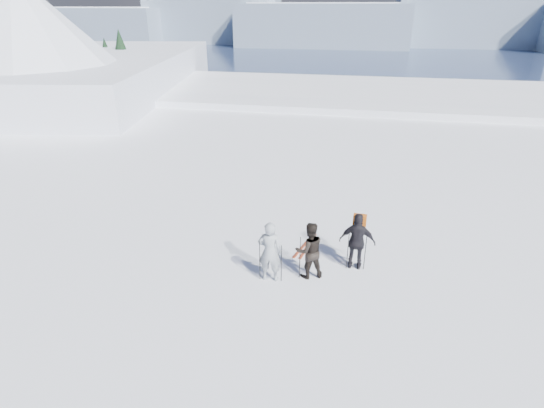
{
  "coord_description": "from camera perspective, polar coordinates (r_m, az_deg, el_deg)",
  "views": [
    {
      "loc": [
        0.62,
        -8.33,
        7.2
      ],
      "look_at": [
        -1.7,
        3.0,
        1.75
      ],
      "focal_mm": 28.0,
      "sensor_mm": 36.0,
      "label": 1
    }
  ],
  "objects": [
    {
      "name": "far_mountain_range",
      "position": [
        464.24,
        16.43,
        22.55
      ],
      "size": [
        770.0,
        110.0,
        53.0
      ],
      "color": "slate",
      "rests_on": "ground"
    },
    {
      "name": "near_ridge",
      "position": [
        47.7,
        -24.02,
        10.15
      ],
      "size": [
        31.37,
        35.68,
        25.62
      ],
      "color": "white",
      "rests_on": "ground"
    },
    {
      "name": "ski_poles",
      "position": [
        12.33,
        5.33,
        -7.19
      ],
      "size": [
        2.96,
        1.14,
        1.34
      ],
      "color": "black",
      "rests_on": "ground"
    },
    {
      "name": "lake_basin",
      "position": [
        40.71,
        10.06,
        5.18
      ],
      "size": [
        820.0,
        820.0,
        71.62
      ],
      "color": "white",
      "rests_on": "ground"
    },
    {
      "name": "skier_grey",
      "position": [
        11.96,
        -0.31,
        -6.42
      ],
      "size": [
        0.69,
        0.47,
        1.85
      ],
      "primitive_type": "imported",
      "rotation": [
        0.0,
        0.0,
        3.19
      ],
      "color": "#8F959C",
      "rests_on": "ground"
    },
    {
      "name": "skier_pack",
      "position": [
        12.73,
        11.39,
        -4.98
      ],
      "size": [
        1.08,
        0.51,
        1.8
      ],
      "primitive_type": "imported",
      "rotation": [
        0.0,
        0.0,
        3.07
      ],
      "color": "black",
      "rests_on": "ground"
    },
    {
      "name": "skier_dark",
      "position": [
        12.18,
        5.04,
        -6.23
      ],
      "size": [
        1.03,
        0.93,
        1.73
      ],
      "primitive_type": "imported",
      "rotation": [
        0.0,
        0.0,
        3.54
      ],
      "color": "black",
      "rests_on": "ground"
    },
    {
      "name": "backpack",
      "position": [
        12.42,
        11.95,
        0.27
      ],
      "size": [
        0.4,
        0.24,
        0.54
      ],
      "primitive_type": "cube",
      "rotation": [
        0.0,
        0.0,
        3.07
      ],
      "color": "#C15612",
      "rests_on": "skier_pack"
    },
    {
      "name": "skis_loose",
      "position": [
        14.06,
        4.59,
        -5.6
      ],
      "size": [
        0.61,
        1.69,
        0.03
      ],
      "color": "black",
      "rests_on": "ground"
    }
  ]
}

